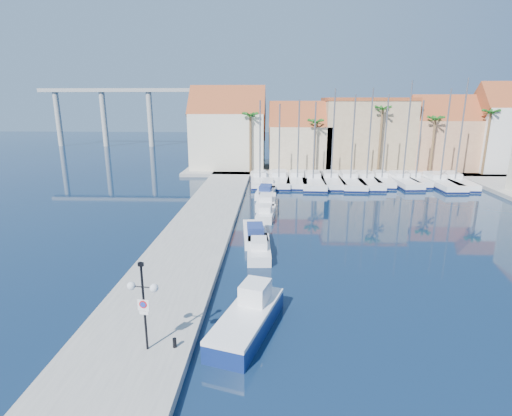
# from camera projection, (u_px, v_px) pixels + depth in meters

# --- Properties ---
(ground) EXTENTS (260.00, 260.00, 0.00)m
(ground) POSITION_uv_depth(u_px,v_px,m) (312.00, 310.00, 22.88)
(ground) COLOR black
(ground) RESTS_ON ground
(quay_west) EXTENTS (6.00, 77.00, 0.50)m
(quay_west) POSITION_uv_depth(u_px,v_px,m) (199.00, 230.00, 36.23)
(quay_west) COLOR gray
(quay_west) RESTS_ON ground
(shore_north) EXTENTS (54.00, 16.00, 0.50)m
(shore_north) POSITION_uv_depth(u_px,v_px,m) (345.00, 168.00, 68.65)
(shore_north) COLOR gray
(shore_north) RESTS_ON ground
(lamp_post) EXTENTS (1.46, 0.54, 4.33)m
(lamp_post) POSITION_uv_depth(u_px,v_px,m) (143.00, 293.00, 17.70)
(lamp_post) COLOR black
(lamp_post) RESTS_ON quay_west
(bollard) EXTENTS (0.18, 0.18, 0.46)m
(bollard) POSITION_uv_depth(u_px,v_px,m) (175.00, 343.00, 18.52)
(bollard) COLOR black
(bollard) RESTS_ON quay_west
(fishing_boat) EXTENTS (3.83, 6.65, 2.21)m
(fishing_boat) POSITION_uv_depth(u_px,v_px,m) (248.00, 317.00, 20.67)
(fishing_boat) COLOR navy
(fishing_boat) RESTS_ON ground
(motorboat_west_0) EXTENTS (2.03, 5.50, 1.40)m
(motorboat_west_0) POSITION_uv_depth(u_px,v_px,m) (259.00, 248.00, 30.97)
(motorboat_west_0) COLOR white
(motorboat_west_0) RESTS_ON ground
(motorboat_west_1) EXTENTS (2.53, 6.19, 1.40)m
(motorboat_west_1) POSITION_uv_depth(u_px,v_px,m) (255.00, 233.00, 34.50)
(motorboat_west_1) COLOR white
(motorboat_west_1) RESTS_ON ground
(motorboat_west_2) EXTENTS (2.04, 5.16, 1.40)m
(motorboat_west_2) POSITION_uv_depth(u_px,v_px,m) (266.00, 213.00, 40.65)
(motorboat_west_2) COLOR white
(motorboat_west_2) RESTS_ON ground
(motorboat_west_3) EXTENTS (2.22, 6.36, 1.40)m
(motorboat_west_3) POSITION_uv_depth(u_px,v_px,m) (266.00, 201.00, 45.30)
(motorboat_west_3) COLOR white
(motorboat_west_3) RESTS_ON ground
(motorboat_west_4) EXTENTS (2.61, 6.57, 1.40)m
(motorboat_west_4) POSITION_uv_depth(u_px,v_px,m) (266.00, 191.00, 50.31)
(motorboat_west_4) COLOR white
(motorboat_west_4) RESTS_ON ground
(motorboat_west_5) EXTENTS (2.30, 6.72, 1.40)m
(motorboat_west_5) POSITION_uv_depth(u_px,v_px,m) (268.00, 185.00, 54.12)
(motorboat_west_5) COLOR white
(motorboat_west_5) RESTS_ON ground
(sailboat_0) EXTENTS (3.26, 10.05, 11.60)m
(sailboat_0) POSITION_uv_depth(u_px,v_px,m) (260.00, 179.00, 57.38)
(sailboat_0) COLOR white
(sailboat_0) RESTS_ON ground
(sailboat_1) EXTENTS (3.03, 11.33, 11.14)m
(sailboat_1) POSITION_uv_depth(u_px,v_px,m) (279.00, 179.00, 57.67)
(sailboat_1) COLOR white
(sailboat_1) RESTS_ON ground
(sailboat_2) EXTENTS (3.63, 10.85, 11.71)m
(sailboat_2) POSITION_uv_depth(u_px,v_px,m) (297.00, 179.00, 57.47)
(sailboat_2) COLOR white
(sailboat_2) RESTS_ON ground
(sailboat_3) EXTENTS (3.46, 11.96, 11.41)m
(sailboat_3) POSITION_uv_depth(u_px,v_px,m) (313.00, 180.00, 56.85)
(sailboat_3) COLOR white
(sailboat_3) RESTS_ON ground
(sailboat_4) EXTENTS (2.96, 11.06, 13.13)m
(sailboat_4) POSITION_uv_depth(u_px,v_px,m) (330.00, 180.00, 57.15)
(sailboat_4) COLOR white
(sailboat_4) RESTS_ON ground
(sailboat_5) EXTENTS (3.54, 12.01, 12.37)m
(sailboat_5) POSITION_uv_depth(u_px,v_px,m) (350.00, 180.00, 56.87)
(sailboat_5) COLOR white
(sailboat_5) RESTS_ON ground
(sailboat_6) EXTENTS (3.09, 11.23, 13.22)m
(sailboat_6) POSITION_uv_depth(u_px,v_px,m) (365.00, 180.00, 56.82)
(sailboat_6) COLOR white
(sailboat_6) RESTS_ON ground
(sailboat_7) EXTENTS (3.14, 9.54, 12.38)m
(sailboat_7) POSITION_uv_depth(u_px,v_px,m) (381.00, 179.00, 57.40)
(sailboat_7) COLOR white
(sailboat_7) RESTS_ON ground
(sailboat_8) EXTENTS (3.41, 10.46, 14.16)m
(sailboat_8) POSITION_uv_depth(u_px,v_px,m) (401.00, 180.00, 56.84)
(sailboat_8) COLOR white
(sailboat_8) RESTS_ON ground
(sailboat_9) EXTENTS (2.50, 8.24, 11.61)m
(sailboat_9) POSITION_uv_depth(u_px,v_px,m) (414.00, 180.00, 57.19)
(sailboat_9) COLOR white
(sailboat_9) RESTS_ON ground
(sailboat_10) EXTENTS (3.66, 11.57, 13.09)m
(sailboat_10) POSITION_uv_depth(u_px,v_px,m) (438.00, 181.00, 56.06)
(sailboat_10) COLOR white
(sailboat_10) RESTS_ON ground
(sailboat_11) EXTENTS (3.37, 11.27, 14.46)m
(sailboat_11) POSITION_uv_depth(u_px,v_px,m) (453.00, 180.00, 56.58)
(sailboat_11) COLOR white
(sailboat_11) RESTS_ON ground
(building_0) EXTENTS (12.30, 9.00, 13.50)m
(building_0) POSITION_uv_depth(u_px,v_px,m) (228.00, 131.00, 66.93)
(building_0) COLOR beige
(building_0) RESTS_ON shore_north
(building_1) EXTENTS (10.30, 8.00, 11.00)m
(building_1) POSITION_uv_depth(u_px,v_px,m) (300.00, 139.00, 66.72)
(building_1) COLOR tan
(building_1) RESTS_ON shore_north
(building_2) EXTENTS (14.20, 10.20, 11.50)m
(building_2) POSITION_uv_depth(u_px,v_px,m) (365.00, 133.00, 66.95)
(building_2) COLOR tan
(building_2) RESTS_ON shore_north
(building_3) EXTENTS (10.30, 8.00, 12.00)m
(building_3) POSITION_uv_depth(u_px,v_px,m) (440.00, 136.00, 65.55)
(building_3) COLOR tan
(building_3) RESTS_ON shore_north
(building_4) EXTENTS (8.30, 8.00, 14.00)m
(building_4) POSITION_uv_depth(u_px,v_px,m) (501.00, 130.00, 63.90)
(building_4) COLOR white
(building_4) RESTS_ON shore_north
(palm_0) EXTENTS (2.60, 2.60, 10.15)m
(palm_0) POSITION_uv_depth(u_px,v_px,m) (250.00, 117.00, 61.27)
(palm_0) COLOR brown
(palm_0) RESTS_ON shore_north
(palm_1) EXTENTS (2.60, 2.60, 9.15)m
(palm_1) POSITION_uv_depth(u_px,v_px,m) (315.00, 124.00, 61.07)
(palm_1) COLOR brown
(palm_1) RESTS_ON shore_north
(palm_2) EXTENTS (2.60, 2.60, 11.15)m
(palm_2) POSITION_uv_depth(u_px,v_px,m) (383.00, 111.00, 60.13)
(palm_2) COLOR brown
(palm_2) RESTS_ON shore_north
(palm_3) EXTENTS (2.60, 2.60, 9.65)m
(palm_3) POSITION_uv_depth(u_px,v_px,m) (435.00, 121.00, 60.15)
(palm_3) COLOR brown
(palm_3) RESTS_ON shore_north
(palm_4) EXTENTS (2.60, 2.60, 10.65)m
(palm_4) POSITION_uv_depth(u_px,v_px,m) (491.00, 114.00, 59.54)
(palm_4) COLOR brown
(palm_4) RESTS_ON shore_north
(viaduct) EXTENTS (48.00, 2.20, 14.45)m
(viaduct) POSITION_uv_depth(u_px,v_px,m) (130.00, 106.00, 100.99)
(viaduct) COLOR #9E9E99
(viaduct) RESTS_ON ground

